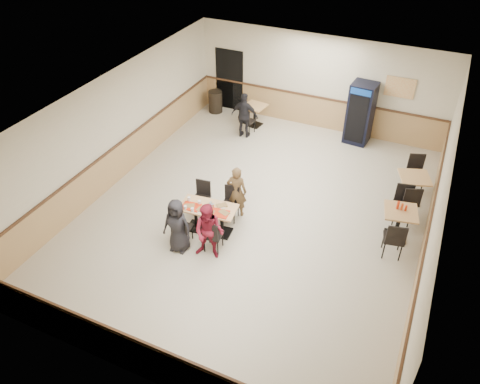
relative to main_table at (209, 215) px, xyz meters
The scene contains 20 objects.
ground 1.39m from the main_table, 55.63° to the left, with size 10.00×10.00×0.00m, color beige.
room_shell 4.42m from the main_table, 55.28° to the left, with size 10.00×10.00×10.00m.
main_table is the anchor object (origin of this frame).
main_chairs 0.05m from the main_table, behind, with size 1.33×1.66×0.89m.
diner_woman_left 0.93m from the main_table, 111.49° to the right, with size 0.66×0.43×1.35m, color black.
diner_woman_right 0.90m from the main_table, 61.21° to the right, with size 0.68×0.53×1.40m, color maroon.
diner_man_opposite 0.93m from the main_table, 68.51° to the left, with size 0.50×0.33×1.38m, color brown.
lone_diner 4.61m from the main_table, 103.60° to the left, with size 0.85×0.36×1.46m, color black.
tabletop_clutter 0.28m from the main_table, 106.22° to the right, with size 1.16×0.65×0.12m.
side_table_near 4.39m from the main_table, 21.39° to the left, with size 0.87×0.87×0.79m.
side_table_near_chair_south 4.20m from the main_table, 13.37° to the left, with size 0.46×0.46×1.00m, color black, non-canonical shape.
side_table_near_chair_north 4.66m from the main_table, 28.61° to the left, with size 0.46×0.46×1.00m, color black, non-canonical shape.
side_table_far 5.24m from the main_table, 37.06° to the left, with size 0.93×0.93×0.78m.
side_table_far_chair_south 4.89m from the main_table, 31.22° to the left, with size 0.46×0.46×0.99m, color black, non-canonical shape.
side_table_far_chair_north 5.63m from the main_table, 42.13° to the left, with size 0.46×0.46×0.99m, color black, non-canonical shape.
condiment_caddy 4.40m from the main_table, 22.14° to the left, with size 0.23×0.06×0.20m.
back_table 5.39m from the main_table, 101.59° to the left, with size 0.75×0.75×0.71m.
back_table_chair_lone 4.84m from the main_table, 102.94° to the left, with size 0.42×0.42×0.90m, color black, non-canonical shape.
pepsi_cooler 6.11m from the main_table, 68.81° to the left, with size 0.77×0.78×1.89m.
trash_bin 6.25m from the main_table, 115.59° to the left, with size 0.47×0.47×0.75m, color black.
Camera 1 is at (3.45, -8.48, 7.42)m, focal length 35.00 mm.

